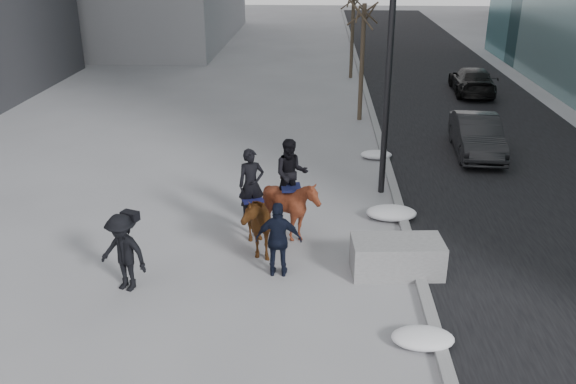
{
  "coord_description": "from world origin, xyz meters",
  "views": [
    {
      "loc": [
        0.67,
        -12.01,
        7.02
      ],
      "look_at": [
        0.0,
        1.2,
        1.5
      ],
      "focal_mm": 38.0,
      "sensor_mm": 36.0,
      "label": 1
    }
  ],
  "objects_px": {
    "car_near": "(477,135)",
    "mounted_left": "(251,214)",
    "mounted_right": "(291,200)",
    "planter": "(397,257)"
  },
  "relations": [
    {
      "from": "planter",
      "to": "mounted_left",
      "type": "bearing_deg",
      "value": 164.09
    },
    {
      "from": "planter",
      "to": "mounted_left",
      "type": "relative_size",
      "value": 0.8
    },
    {
      "from": "planter",
      "to": "mounted_left",
      "type": "height_order",
      "value": "mounted_left"
    },
    {
      "from": "planter",
      "to": "car_near",
      "type": "bearing_deg",
      "value": 66.3
    },
    {
      "from": "car_near",
      "to": "mounted_right",
      "type": "height_order",
      "value": "mounted_right"
    },
    {
      "from": "mounted_right",
      "to": "mounted_left",
      "type": "bearing_deg",
      "value": -143.03
    },
    {
      "from": "car_near",
      "to": "mounted_right",
      "type": "bearing_deg",
      "value": -128.73
    },
    {
      "from": "planter",
      "to": "mounted_left",
      "type": "xyz_separation_m",
      "value": [
        -3.38,
        0.96,
        0.53
      ]
    },
    {
      "from": "car_near",
      "to": "mounted_left",
      "type": "relative_size",
      "value": 1.63
    },
    {
      "from": "planter",
      "to": "car_near",
      "type": "relative_size",
      "value": 0.49
    }
  ]
}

